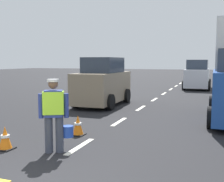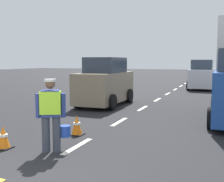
{
  "view_description": "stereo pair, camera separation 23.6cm",
  "coord_description": "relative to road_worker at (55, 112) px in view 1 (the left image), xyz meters",
  "views": [
    {
      "loc": [
        3.03,
        -3.37,
        2.07
      ],
      "look_at": [
        -0.11,
        5.28,
        1.1
      ],
      "focal_mm": 45.73,
      "sensor_mm": 36.0,
      "label": 1
    },
    {
      "loc": [
        3.25,
        -3.28,
        2.07
      ],
      "look_at": [
        -0.11,
        5.28,
        1.1
      ],
      "focal_mm": 45.73,
      "sensor_mm": 36.0,
      "label": 2
    }
  ],
  "objects": [
    {
      "name": "car_outgoing_far",
      "position": [
        2.12,
        16.65,
        0.07
      ],
      "size": [
        1.9,
        4.08,
        2.16
      ],
      "color": "silver",
      "rests_on": "ground"
    },
    {
      "name": "traffic_cone_far",
      "position": [
        -0.2,
        1.52,
        -0.65
      ],
      "size": [
        0.36,
        0.36,
        0.56
      ],
      "color": "black",
      "rests_on": "ground"
    },
    {
      "name": "ground_plane",
      "position": [
        0.34,
        18.86,
        -0.93
      ],
      "size": [
        96.0,
        96.0,
        0.0
      ],
      "primitive_type": "plane",
      "color": "black"
    },
    {
      "name": "car_oncoming_lead",
      "position": [
        -1.59,
        6.9,
        0.11
      ],
      "size": [
        1.86,
        3.82,
        2.24
      ],
      "color": "gray",
      "rests_on": "ground"
    },
    {
      "name": "traffic_cone_near",
      "position": [
        -1.21,
        -0.23,
        -0.66
      ],
      "size": [
        0.36,
        0.36,
        0.55
      ],
      "color": "black",
      "rests_on": "ground"
    },
    {
      "name": "lane_center_line",
      "position": [
        0.34,
        23.06,
        -0.93
      ],
      "size": [
        0.14,
        46.4,
        0.01
      ],
      "color": "silver",
      "rests_on": "ground"
    },
    {
      "name": "road_worker",
      "position": [
        0.0,
        0.0,
        0.0
      ],
      "size": [
        0.66,
        0.58,
        1.67
      ],
      "color": "#383D4C",
      "rests_on": "ground"
    }
  ]
}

